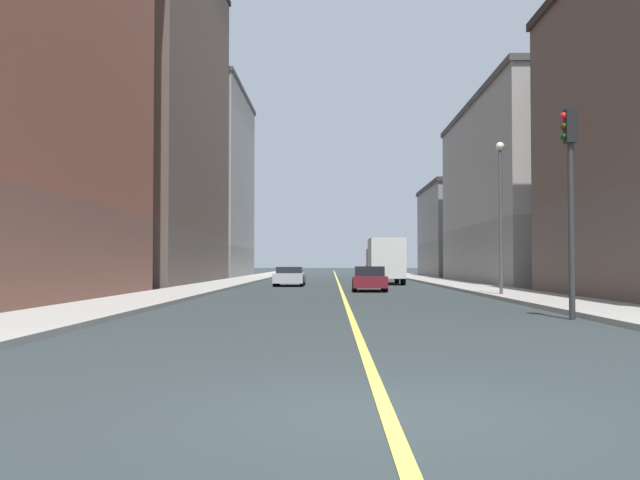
# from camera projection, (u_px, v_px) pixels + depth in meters

# --- Properties ---
(ground_plane) EXTENTS (400.00, 400.00, 0.00)m
(ground_plane) POSITION_uv_depth(u_px,v_px,m) (387.00, 414.00, 7.10)
(ground_plane) COLOR #2A3334
(ground_plane) RESTS_ON ground
(sidewalk_left) EXTENTS (3.25, 168.00, 0.15)m
(sidewalk_left) POSITION_uv_depth(u_px,v_px,m) (438.00, 281.00, 55.95)
(sidewalk_left) COLOR #9E9B93
(sidewalk_left) RESTS_ON ground
(sidewalk_right) EXTENTS (3.25, 168.00, 0.15)m
(sidewalk_right) POSITION_uv_depth(u_px,v_px,m) (239.00, 281.00, 56.19)
(sidewalk_right) COLOR #9E9B93
(sidewalk_right) RESTS_ON ground
(lane_center_stripe) EXTENTS (0.16, 154.00, 0.01)m
(lane_center_stripe) POSITION_uv_depth(u_px,v_px,m) (338.00, 282.00, 56.07)
(lane_center_stripe) COLOR #E5D14C
(lane_center_stripe) RESTS_ON ground
(building_left_mid) EXTENTS (8.47, 24.77, 13.06)m
(building_left_mid) POSITION_uv_depth(u_px,v_px,m) (526.00, 193.00, 51.53)
(building_left_mid) COLOR gray
(building_left_mid) RESTS_ON ground
(building_left_far) EXTENTS (8.47, 16.47, 9.52)m
(building_left_far) POSITION_uv_depth(u_px,v_px,m) (466.00, 231.00, 74.52)
(building_left_far) COLOR slate
(building_left_far) RESTS_ON ground
(building_right_midblock) EXTENTS (8.47, 23.11, 24.31)m
(building_right_midblock) POSITION_uv_depth(u_px,v_px,m) (148.00, 113.00, 50.80)
(building_right_midblock) COLOR brown
(building_right_midblock) RESTS_ON ground
(building_right_distant) EXTENTS (8.47, 19.74, 19.03)m
(building_right_distant) POSITION_uv_depth(u_px,v_px,m) (204.00, 184.00, 73.35)
(building_right_distant) COLOR gray
(building_right_distant) RESTS_ON ground
(traffic_light_left_near) EXTENTS (0.40, 0.32, 5.56)m
(traffic_light_left_near) POSITION_uv_depth(u_px,v_px,m) (570.00, 182.00, 18.91)
(traffic_light_left_near) COLOR #2D2D2D
(traffic_light_left_near) RESTS_ON ground
(street_lamp_left_near) EXTENTS (0.36, 0.36, 6.58)m
(street_lamp_left_near) POSITION_uv_depth(u_px,v_px,m) (500.00, 201.00, 30.97)
(street_lamp_left_near) COLOR #4C4C51
(street_lamp_left_near) RESTS_ON ground
(car_orange) EXTENTS (1.94, 4.33, 1.29)m
(car_orange) POSITION_uv_depth(u_px,v_px,m) (375.00, 273.00, 60.91)
(car_orange) COLOR orange
(car_orange) RESTS_ON ground
(car_silver) EXTENTS (1.92, 4.58, 1.23)m
(car_silver) POSITION_uv_depth(u_px,v_px,m) (290.00, 276.00, 46.21)
(car_silver) COLOR silver
(car_silver) RESTS_ON ground
(car_maroon) EXTENTS (1.87, 4.20, 1.31)m
(car_maroon) POSITION_uv_depth(u_px,v_px,m) (369.00, 279.00, 37.76)
(car_maroon) COLOR maroon
(car_maroon) RESTS_ON ground
(box_truck) EXTENTS (2.40, 7.23, 3.17)m
(box_truck) POSITION_uv_depth(u_px,v_px,m) (385.00, 260.00, 50.28)
(box_truck) COLOR maroon
(box_truck) RESTS_ON ground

